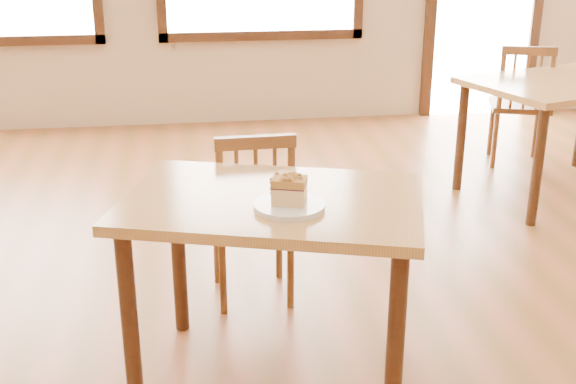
# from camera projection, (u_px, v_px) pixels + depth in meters

# --- Properties ---
(cafe_table_main) EXTENTS (1.22, 0.99, 0.75)m
(cafe_table_main) POSITION_uv_depth(u_px,v_px,m) (273.00, 227.00, 2.62)
(cafe_table_main) COLOR #C07C4A
(cafe_table_main) RESTS_ON ground
(cafe_chair_main) EXTENTS (0.39, 0.39, 0.84)m
(cafe_chair_main) POSITION_uv_depth(u_px,v_px,m) (253.00, 214.00, 3.28)
(cafe_chair_main) COLOR brown
(cafe_chair_main) RESTS_ON ground
(cafe_table_second) EXTENTS (1.43, 1.16, 0.75)m
(cafe_table_second) POSITION_uv_depth(u_px,v_px,m) (569.00, 95.00, 4.54)
(cafe_table_second) COLOR #C07C4A
(cafe_table_second) RESTS_ON ground
(cafe_chair_second) EXTENTS (0.51, 0.51, 0.89)m
(cafe_chair_second) POSITION_uv_depth(u_px,v_px,m) (520.00, 104.00, 5.17)
(cafe_chair_second) COLOR brown
(cafe_chair_second) RESTS_ON ground
(plate) EXTENTS (0.25, 0.25, 0.02)m
(plate) POSITION_uv_depth(u_px,v_px,m) (289.00, 206.00, 2.47)
(plate) COLOR white
(plate) RESTS_ON cafe_table_main
(cake_slice) EXTENTS (0.14, 0.12, 0.11)m
(cake_slice) POSITION_uv_depth(u_px,v_px,m) (289.00, 189.00, 2.45)
(cake_slice) COLOR #F4CC8A
(cake_slice) RESTS_ON plate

